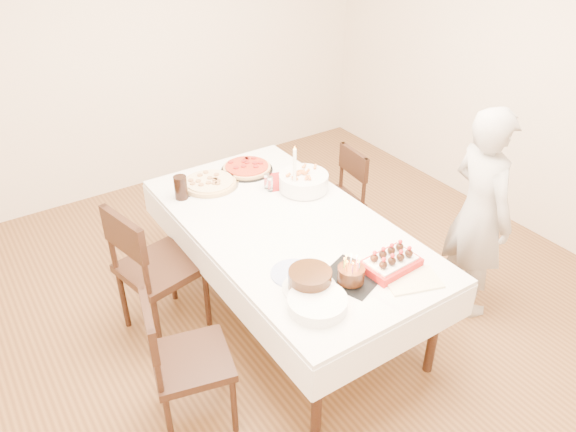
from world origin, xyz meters
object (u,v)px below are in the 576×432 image
pizza_pepperoni (247,168)px  birthday_cake (351,269)px  chair_right_savory (333,202)px  strawberry_box (391,263)px  taper_candle (295,172)px  layer_cake (310,280)px  chair_left_savory (161,268)px  chair_left_dessert (192,361)px  cola_glass (181,187)px  pasta_bowl (304,181)px  pizza_white (210,183)px  dining_table (288,270)px  person (479,214)px

pizza_pepperoni → birthday_cake: bearing=-97.2°
chair_right_savory → strawberry_box: size_ratio=2.61×
taper_candle → layer_cake: size_ratio=1.28×
chair_left_savory → chair_left_dessert: chair_left_savory is taller
cola_glass → pasta_bowl: bearing=-25.4°
chair_left_savory → pizza_pepperoni: 1.06m
chair_left_dessert → layer_cake: 0.78m
pizza_white → chair_left_dessert: bearing=-121.9°
chair_right_savory → pizza_pepperoni: (-0.60, 0.31, 0.35)m
pizza_pepperoni → layer_cake: size_ratio=1.29×
chair_right_savory → birthday_cake: bearing=-118.4°
chair_right_savory → taper_candle: size_ratio=2.20×
cola_glass → pizza_pepperoni: bearing=10.2°
dining_table → person: 1.34m
chair_left_savory → birthday_cake: (0.73, -1.03, 0.34)m
birthday_cake → strawberry_box: 0.28m
person → strawberry_box: 0.90m
strawberry_box → cola_glass: bearing=115.4°
cola_glass → birthday_cake: bearing=-73.9°
person → birthday_cake: (-1.16, -0.08, 0.08)m
pasta_bowl → birthday_cake: 1.07m
dining_table → chair_left_savory: chair_left_savory is taller
strawberry_box → pizza_white: bearing=106.3°
strawberry_box → chair_left_savory: bearing=133.3°
chair_left_savory → chair_left_dessert: (-0.16, -0.80, -0.06)m
chair_left_dessert → person: (2.06, -0.16, 0.31)m
pasta_bowl → chair_left_dessert: bearing=-148.9°
taper_candle → birthday_cake: (-0.27, -0.96, -0.11)m
pizza_pepperoni → person: bearing=-55.1°
birthday_cake → pizza_pepperoni: bearing=82.8°
birthday_cake → chair_left_savory: bearing=125.3°
cola_glass → chair_left_savory: bearing=-134.6°
chair_left_savory → pasta_bowl: 1.16m
dining_table → chair_left_dessert: (-0.93, -0.45, 0.07)m
person → strawberry_box: person is taller
chair_right_savory → strawberry_box: 1.36m
pizza_pepperoni → strawberry_box: (0.08, -1.51, 0.02)m
cola_glass → layer_cake: cola_glass is taller
birthday_cake → cola_glass: bearing=106.1°
birthday_cake → pasta_bowl: bearing=69.2°
dining_table → birthday_cake: size_ratio=14.08×
layer_cake → taper_candle: bearing=60.6°
birthday_cake → dining_table: bearing=87.2°
chair_right_savory → pizza_pepperoni: size_ratio=2.17×
person → pasta_bowl: person is taller
person → pasta_bowl: size_ratio=4.30×
pizza_pepperoni → chair_right_savory: bearing=-27.3°
pizza_white → taper_candle: taper_candle is taller
pizza_white → taper_candle: size_ratio=1.08×
dining_table → pasta_bowl: pasta_bowl is taller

